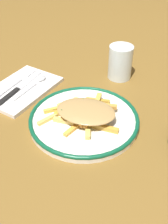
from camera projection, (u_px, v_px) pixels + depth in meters
name	position (u px, v px, depth m)	size (l,w,h in m)	color
ground_plane	(84.00, 122.00, 0.74)	(2.60, 2.60, 0.00)	brown
plate	(84.00, 119.00, 0.73)	(0.30, 0.30, 0.02)	white
fries_heap	(85.00, 112.00, 0.71)	(0.21, 0.18, 0.04)	#F2B158
napkin	(22.00, 89.00, 0.86)	(0.16, 0.23, 0.01)	white
fork	(17.00, 82.00, 0.87)	(0.02, 0.18, 0.01)	silver
knife	(17.00, 90.00, 0.84)	(0.03, 0.21, 0.01)	black
spoon	(35.00, 83.00, 0.86)	(0.02, 0.15, 0.01)	silver
water_glass	(120.00, 62.00, 0.89)	(0.08, 0.08, 0.11)	silver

